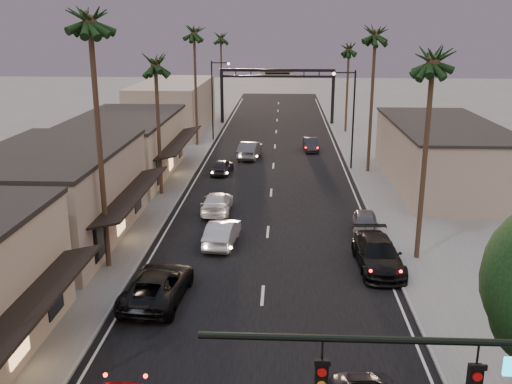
# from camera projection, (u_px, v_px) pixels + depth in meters

# --- Properties ---
(ground) EXTENTS (200.00, 200.00, 0.00)m
(ground) POSITION_uv_depth(u_px,v_px,m) (272.00, 183.00, 48.27)
(ground) COLOR slate
(ground) RESTS_ON ground
(road) EXTENTS (14.00, 120.00, 0.02)m
(road) POSITION_uv_depth(u_px,v_px,m) (273.00, 168.00, 53.06)
(road) COLOR black
(road) RESTS_ON ground
(sidewalk_left) EXTENTS (5.00, 92.00, 0.12)m
(sidewalk_left) POSITION_uv_depth(u_px,v_px,m) (185.00, 151.00, 60.20)
(sidewalk_left) COLOR slate
(sidewalk_left) RESTS_ON ground
(sidewalk_right) EXTENTS (5.00, 92.00, 0.12)m
(sidewalk_right) POSITION_uv_depth(u_px,v_px,m) (366.00, 153.00, 59.31)
(sidewalk_right) COLOR slate
(sidewalk_right) RESTS_ON ground
(storefront_mid) EXTENTS (8.00, 14.00, 5.50)m
(storefront_mid) POSITION_uv_depth(u_px,v_px,m) (54.00, 197.00, 34.69)
(storefront_mid) COLOR #A29582
(storefront_mid) RESTS_ON ground
(storefront_far) EXTENTS (8.00, 16.00, 5.00)m
(storefront_far) POSITION_uv_depth(u_px,v_px,m) (125.00, 147.00, 50.10)
(storefront_far) COLOR #B4A88A
(storefront_far) RESTS_ON ground
(storefront_dist) EXTENTS (8.00, 20.00, 6.00)m
(storefront_dist) POSITION_uv_depth(u_px,v_px,m) (174.00, 106.00, 72.00)
(storefront_dist) COLOR #A29582
(storefront_dist) RESTS_ON ground
(building_right) EXTENTS (8.00, 18.00, 5.00)m
(building_right) POSITION_uv_depth(u_px,v_px,m) (442.00, 156.00, 46.91)
(building_right) COLOR #A29582
(building_right) RESTS_ON ground
(arch) EXTENTS (15.20, 0.40, 7.27)m
(arch) POSITION_uv_depth(u_px,v_px,m) (277.00, 82.00, 75.46)
(arch) COLOR black
(arch) RESTS_ON ground
(streetlight_right) EXTENTS (2.13, 0.30, 9.00)m
(streetlight_right) POSITION_uv_depth(u_px,v_px,m) (350.00, 112.00, 51.24)
(streetlight_right) COLOR black
(streetlight_right) RESTS_ON ground
(streetlight_left) EXTENTS (2.13, 0.30, 9.00)m
(streetlight_left) POSITION_uv_depth(u_px,v_px,m) (215.00, 94.00, 64.35)
(streetlight_left) COLOR black
(streetlight_left) RESTS_ON ground
(palm_lb) EXTENTS (3.20, 3.20, 15.20)m
(palm_lb) POSITION_uv_depth(u_px,v_px,m) (89.00, 13.00, 27.65)
(palm_lb) COLOR #38281C
(palm_lb) RESTS_ON ground
(palm_lc) EXTENTS (3.20, 3.20, 12.20)m
(palm_lc) POSITION_uv_depth(u_px,v_px,m) (155.00, 59.00, 41.89)
(palm_lc) COLOR #38281C
(palm_lc) RESTS_ON ground
(palm_ld) EXTENTS (3.20, 3.20, 14.20)m
(palm_ld) POSITION_uv_depth(u_px,v_px,m) (194.00, 29.00, 59.55)
(palm_ld) COLOR #38281C
(palm_ld) RESTS_ON ground
(palm_ra) EXTENTS (3.20, 3.20, 13.20)m
(palm_ra) POSITION_uv_depth(u_px,v_px,m) (434.00, 53.00, 29.31)
(palm_ra) COLOR #38281C
(palm_ra) RESTS_ON ground
(palm_rb) EXTENTS (3.20, 3.20, 14.20)m
(palm_rb) POSITION_uv_depth(u_px,v_px,m) (376.00, 30.00, 48.20)
(palm_rb) COLOR #38281C
(palm_rb) RESTS_ON ground
(palm_rc) EXTENTS (3.20, 3.20, 12.20)m
(palm_rc) POSITION_uv_depth(u_px,v_px,m) (349.00, 46.00, 67.92)
(palm_rc) COLOR #38281C
(palm_rc) RESTS_ON ground
(palm_far) EXTENTS (3.20, 3.20, 13.20)m
(palm_far) POSITION_uv_depth(u_px,v_px,m) (221.00, 35.00, 81.85)
(palm_far) COLOR #38281C
(palm_far) RESTS_ON ground
(oncoming_pickup) EXTENTS (3.04, 5.86, 1.58)m
(oncoming_pickup) POSITION_uv_depth(u_px,v_px,m) (158.00, 285.00, 27.49)
(oncoming_pickup) COLOR black
(oncoming_pickup) RESTS_ON ground
(oncoming_silver) EXTENTS (2.00, 4.63, 1.48)m
(oncoming_silver) POSITION_uv_depth(u_px,v_px,m) (222.00, 233.00, 34.54)
(oncoming_silver) COLOR #A3A4A9
(oncoming_silver) RESTS_ON ground
(oncoming_white) EXTENTS (2.00, 4.84, 1.40)m
(oncoming_white) POSITION_uv_depth(u_px,v_px,m) (217.00, 202.00, 40.56)
(oncoming_white) COLOR silver
(oncoming_white) RESTS_ON ground
(oncoming_dgrey) EXTENTS (2.03, 4.06, 1.33)m
(oncoming_dgrey) POSITION_uv_depth(u_px,v_px,m) (222.00, 167.00, 50.97)
(oncoming_dgrey) COLOR black
(oncoming_dgrey) RESTS_ON ground
(oncoming_grey_far) EXTENTS (2.44, 5.27, 1.68)m
(oncoming_grey_far) POSITION_uv_depth(u_px,v_px,m) (250.00, 150.00, 56.94)
(oncoming_grey_far) COLOR #4A4A4F
(oncoming_grey_far) RESTS_ON ground
(curbside_black) EXTENTS (2.53, 5.75, 1.64)m
(curbside_black) POSITION_uv_depth(u_px,v_px,m) (378.00, 254.00, 31.09)
(curbside_black) COLOR black
(curbside_black) RESTS_ON ground
(curbside_grey) EXTENTS (2.04, 4.13, 1.35)m
(curbside_grey) POSITION_uv_depth(u_px,v_px,m) (365.00, 223.00, 36.40)
(curbside_grey) COLOR #4E4D52
(curbside_grey) RESTS_ON ground
(curbside_far) EXTENTS (1.67, 4.14, 1.34)m
(curbside_far) POSITION_uv_depth(u_px,v_px,m) (311.00, 145.00, 60.31)
(curbside_far) COLOR black
(curbside_far) RESTS_ON ground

